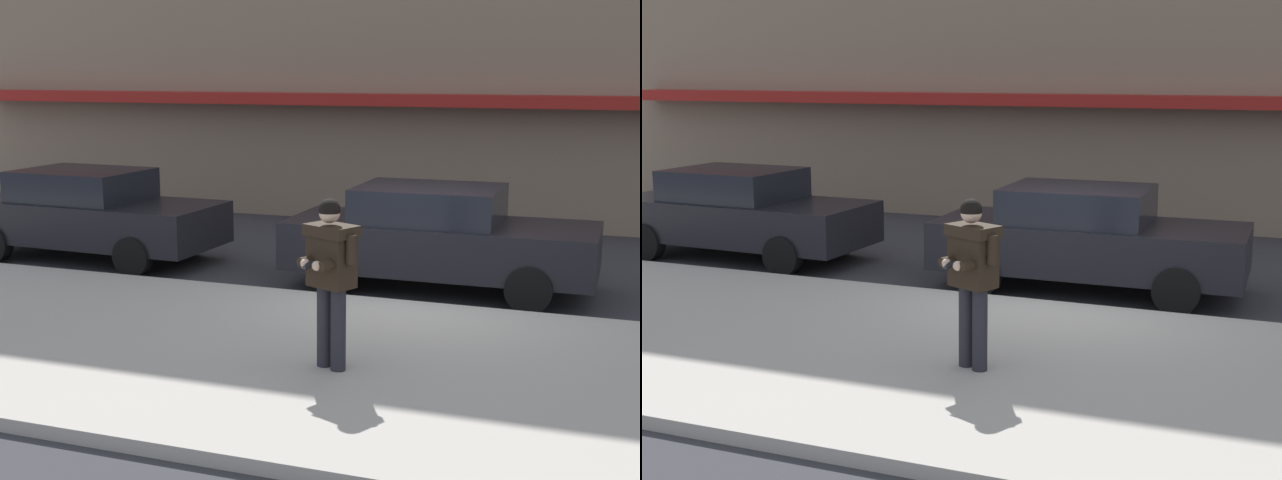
{
  "view_description": "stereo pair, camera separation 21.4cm",
  "coord_description": "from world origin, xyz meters",
  "views": [
    {
      "loc": [
        2.87,
        -11.61,
        3.24
      ],
      "look_at": [
        -0.27,
        -3.11,
        1.49
      ],
      "focal_mm": 50.0,
      "sensor_mm": 36.0,
      "label": 1
    },
    {
      "loc": [
        3.07,
        -11.53,
        3.24
      ],
      "look_at": [
        -0.27,
        -3.11,
        1.49
      ],
      "focal_mm": 50.0,
      "sensor_mm": 36.0,
      "label": 2
    }
  ],
  "objects": [
    {
      "name": "sidewalk",
      "position": [
        1.0,
        -2.85,
        0.07
      ],
      "size": [
        32.0,
        5.3,
        0.14
      ],
      "primitive_type": "cube",
      "color": "#A8A399",
      "rests_on": "ground"
    },
    {
      "name": "ground_plane",
      "position": [
        0.0,
        0.0,
        0.0
      ],
      "size": [
        80.0,
        80.0,
        0.0
      ],
      "primitive_type": "plane",
      "color": "#333338"
    },
    {
      "name": "parked_sedan_near",
      "position": [
        -6.05,
        1.16,
        0.79
      ],
      "size": [
        4.58,
        2.08,
        1.54
      ],
      "color": "black",
      "rests_on": "ground"
    },
    {
      "name": "man_texting_on_phone",
      "position": [
        -0.12,
        -3.18,
        1.25
      ],
      "size": [
        0.61,
        0.65,
        1.81
      ],
      "color": "#23232B",
      "rests_on": "sidewalk"
    },
    {
      "name": "parked_sedan_mid",
      "position": [
        0.04,
        1.08,
        0.79
      ],
      "size": [
        4.52,
        1.97,
        1.54
      ],
      "color": "black",
      "rests_on": "ground"
    },
    {
      "name": "curb_paint_line",
      "position": [
        1.0,
        0.05,
        0.0
      ],
      "size": [
        28.0,
        0.12,
        0.01
      ],
      "primitive_type": "cube",
      "color": "silver",
      "rests_on": "ground"
    }
  ]
}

